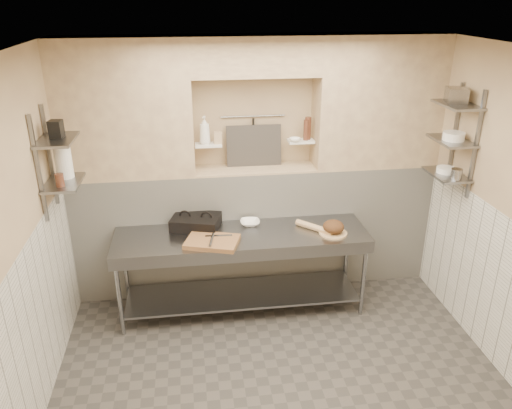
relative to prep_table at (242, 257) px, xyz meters
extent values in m
cube|color=#45413D|center=(0.22, -1.18, -0.69)|extent=(4.00, 3.90, 0.10)
cube|color=silver|center=(0.22, -1.18, 2.21)|extent=(4.00, 3.90, 0.10)
cube|color=tan|center=(-1.83, -1.18, 0.76)|extent=(0.10, 3.90, 2.80)
cube|color=tan|center=(0.22, 0.82, 0.76)|extent=(4.00, 0.10, 2.80)
cube|color=white|center=(0.22, 0.57, 0.06)|extent=(4.00, 0.40, 1.40)
cube|color=tan|center=(0.22, 0.57, 0.77)|extent=(1.30, 0.40, 0.02)
cube|color=tan|center=(-1.11, 0.57, 1.46)|extent=(1.35, 0.40, 1.40)
cube|color=tan|center=(1.54, 0.57, 1.46)|extent=(1.35, 0.40, 1.40)
cube|color=tan|center=(0.22, 0.57, 1.96)|extent=(1.30, 0.40, 0.40)
cube|color=white|center=(-1.77, -1.18, 0.06)|extent=(0.02, 3.90, 1.40)
cube|color=white|center=(2.21, -1.18, 0.06)|extent=(0.02, 3.90, 1.40)
cube|color=white|center=(-0.28, 0.57, 1.06)|extent=(0.28, 0.16, 0.02)
cube|color=white|center=(0.72, 0.57, 1.06)|extent=(0.28, 0.16, 0.02)
cylinder|color=gray|center=(0.22, 0.74, 1.31)|extent=(0.70, 0.02, 0.02)
cylinder|color=black|center=(0.22, 0.72, 1.14)|extent=(0.02, 0.02, 0.30)
cube|color=#383330|center=(0.22, 0.67, 1.00)|extent=(0.60, 0.08, 0.45)
cube|color=slate|center=(-1.76, 0.07, 1.16)|extent=(0.03, 0.03, 0.95)
cube|color=slate|center=(-1.76, -0.33, 1.16)|extent=(0.03, 0.03, 0.95)
cube|color=slate|center=(-1.62, -0.13, 0.96)|extent=(0.30, 0.50, 0.02)
cube|color=slate|center=(-1.62, -0.13, 1.36)|extent=(0.30, 0.50, 0.03)
cube|color=slate|center=(2.19, 0.07, 1.21)|extent=(0.03, 0.03, 1.05)
cube|color=slate|center=(2.19, -0.33, 1.21)|extent=(0.03, 0.03, 1.05)
cube|color=slate|center=(2.06, -0.13, 0.86)|extent=(0.30, 0.50, 0.02)
cube|color=slate|center=(2.06, -0.13, 1.21)|extent=(0.30, 0.50, 0.02)
cube|color=slate|center=(2.06, -0.13, 1.56)|extent=(0.30, 0.50, 0.03)
cube|color=gray|center=(0.00, 0.02, 0.24)|extent=(2.60, 0.70, 0.04)
cube|color=gray|center=(0.00, 0.02, -0.46)|extent=(2.45, 0.60, 0.03)
cube|color=gray|center=(0.00, -0.31, 0.18)|extent=(2.60, 0.02, 0.12)
cylinder|color=gray|center=(-1.24, -0.27, -0.21)|extent=(0.04, 0.04, 0.86)
cylinder|color=gray|center=(-1.24, 0.31, -0.21)|extent=(0.04, 0.04, 0.86)
cylinder|color=gray|center=(1.24, -0.27, -0.21)|extent=(0.04, 0.04, 0.86)
cylinder|color=gray|center=(1.24, 0.31, -0.21)|extent=(0.04, 0.04, 0.86)
cube|color=black|center=(-0.46, 0.22, 0.30)|extent=(0.56, 0.47, 0.09)
cube|color=black|center=(-0.46, 0.22, 0.37)|extent=(0.56, 0.47, 0.04)
cube|color=brown|center=(-0.31, -0.16, 0.28)|extent=(0.59, 0.49, 0.05)
cube|color=gray|center=(-0.24, -0.08, 0.31)|extent=(0.27, 0.05, 0.01)
cylinder|color=gray|center=(-0.31, -0.18, 0.31)|extent=(0.07, 0.27, 0.02)
imported|color=white|center=(0.11, 0.22, 0.28)|extent=(0.22, 0.22, 0.05)
cylinder|color=#DAB680|center=(0.76, 0.00, 0.29)|extent=(0.35, 0.35, 0.07)
cylinder|color=#DAB680|center=(0.93, -0.11, 0.27)|extent=(0.29, 0.29, 0.02)
ellipsoid|color=#4C2D19|center=(0.93, -0.11, 0.34)|extent=(0.22, 0.22, 0.13)
imported|color=white|center=(-0.32, 0.56, 1.22)|extent=(0.14, 0.14, 0.30)
cube|color=tan|center=(-0.18, 0.56, 1.13)|extent=(0.08, 0.08, 0.12)
imported|color=white|center=(0.64, 0.52, 1.09)|extent=(0.15, 0.15, 0.04)
cylinder|color=#502A1B|center=(0.79, 0.59, 1.19)|extent=(0.07, 0.07, 0.24)
cylinder|color=#502A1B|center=(0.77, 0.56, 1.18)|extent=(0.05, 0.05, 0.22)
cylinder|color=white|center=(0.79, 0.60, 1.14)|extent=(0.08, 0.08, 0.13)
cylinder|color=white|center=(-1.62, -0.02, 1.12)|extent=(0.15, 0.15, 0.30)
cylinder|color=#502A1B|center=(-1.62, -0.25, 1.03)|extent=(0.08, 0.08, 0.11)
cube|color=black|center=(-1.62, -0.10, 1.45)|extent=(0.12, 0.12, 0.15)
cylinder|color=white|center=(2.06, -0.11, 0.90)|extent=(0.18, 0.18, 0.05)
cylinder|color=gray|center=(2.06, -0.31, 0.92)|extent=(0.11, 0.11, 0.11)
cylinder|color=white|center=(2.06, -0.16, 1.26)|extent=(0.21, 0.21, 0.08)
cube|color=gray|center=(2.06, -0.09, 1.64)|extent=(0.23, 0.26, 0.14)
camera|label=1|loc=(-0.48, -4.54, 2.54)|focal=35.00mm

